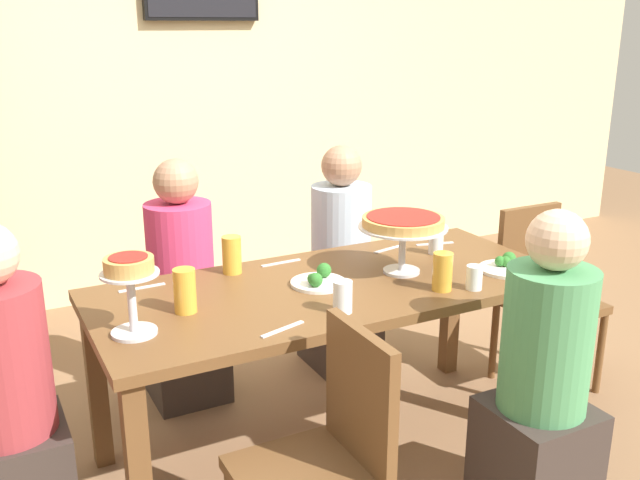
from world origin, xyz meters
The scene contains 24 objects.
ground_plane centered at (0.00, 0.00, 0.00)m, with size 12.00×12.00×0.00m, color #846042.
rear_partition centered at (0.00, 2.20, 1.40)m, with size 8.00×0.12×2.80m, color beige.
dining_table centered at (0.00, 0.00, 0.65)m, with size 1.85×0.80×0.74m.
diner_near_right centered at (0.43, -0.71, 0.49)m, with size 0.34×0.34×1.15m.
diner_far_right centered at (0.42, 0.68, 0.49)m, with size 0.34×0.34×1.15m.
diner_far_left centered at (-0.40, 0.71, 0.49)m, with size 0.34×0.34×1.15m.
diner_head_west centered at (-1.20, -0.03, 0.49)m, with size 0.34×0.34×1.15m.
chair_head_east centered at (1.19, 0.07, 0.49)m, with size 0.40×0.40×0.87m.
chair_near_left centered at (-0.38, -0.67, 0.49)m, with size 0.40×0.40×0.87m.
deep_dish_pizza_stand centered at (0.31, -0.02, 0.94)m, with size 0.36×0.36×0.24m.
personal_pizza_stand centered at (-0.80, -0.11, 0.93)m, with size 0.19×0.19×0.27m.
salad_plate_near_diner centered at (0.71, -0.20, 0.76)m, with size 0.22×0.22×0.07m.
salad_plate_far_diner centered at (-0.05, 0.01, 0.76)m, with size 0.22×0.22×0.07m.
beer_glass_amber_tall centered at (-0.30, 0.30, 0.82)m, with size 0.08×0.08×0.15m, color gold.
beer_glass_amber_short centered at (-0.59, -0.01, 0.82)m, with size 0.08×0.08×0.16m, color gold.
beer_glass_amber_spare centered at (0.34, -0.26, 0.81)m, with size 0.08×0.08×0.15m, color gold.
water_glass_clear_near centered at (0.45, -0.30, 0.79)m, with size 0.06×0.06×0.09m, color white.
water_glass_clear_far centered at (0.58, 0.12, 0.79)m, with size 0.06×0.06×0.10m, color white.
water_glass_clear_spare centered at (-0.10, -0.27, 0.80)m, with size 0.07×0.07×0.12m, color white.
cutlery_fork_near centered at (-0.35, -0.31, 0.74)m, with size 0.18×0.02×0.01m, color silver.
cutlery_knife_near centered at (0.66, 0.23, 0.74)m, with size 0.18×0.02×0.01m, color silver.
cutlery_fork_far centered at (-0.08, 0.31, 0.74)m, with size 0.18×0.02×0.01m, color silver.
cutlery_knife_far centered at (0.44, 0.26, 0.74)m, with size 0.18×0.02×0.01m, color silver.
cutlery_spare_fork centered at (-0.67, 0.29, 0.74)m, with size 0.18×0.02×0.01m, color silver.
Camera 1 is at (-1.23, -2.26, 1.71)m, focal length 39.48 mm.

